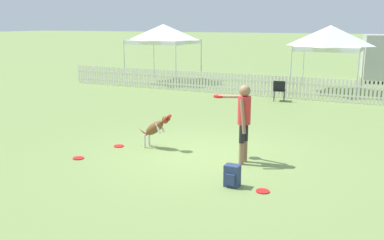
{
  "coord_description": "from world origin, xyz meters",
  "views": [
    {
      "loc": [
        3.81,
        -8.77,
        3.04
      ],
      "look_at": [
        -0.34,
        -0.05,
        0.83
      ],
      "focal_mm": 40.0,
      "sensor_mm": 36.0,
      "label": 1
    }
  ],
  "objects": [
    {
      "name": "frisbee_near_handler",
      "position": [
        -2.28,
        -0.26,
        0.01
      ],
      "size": [
        0.25,
        0.25,
        0.02
      ],
      "color": "red",
      "rests_on": "ground_plane"
    },
    {
      "name": "backpack_on_grass",
      "position": [
        1.22,
        -1.55,
        0.21
      ],
      "size": [
        0.28,
        0.26,
        0.42
      ],
      "color": "navy",
      "rests_on": "ground_plane"
    },
    {
      "name": "frisbee_near_dog",
      "position": [
        -2.54,
        -1.47,
        0.01
      ],
      "size": [
        0.25,
        0.25,
        0.02
      ],
      "color": "red",
      "rests_on": "ground_plane"
    },
    {
      "name": "leaping_dog",
      "position": [
        -1.36,
        0.02,
        0.53
      ],
      "size": [
        0.99,
        0.32,
        0.9
      ],
      "rotation": [
        0.0,
        0.0,
        -1.64
      ],
      "color": "brown",
      "rests_on": "ground_plane"
    },
    {
      "name": "canopy_tent_secondary",
      "position": [
        -7.11,
        10.78,
        2.47
      ],
      "size": [
        2.98,
        2.98,
        2.96
      ],
      "color": "silver",
      "rests_on": "ground_plane"
    },
    {
      "name": "canopy_tent_main",
      "position": [
        1.12,
        10.89,
        2.38
      ],
      "size": [
        2.73,
        2.73,
        2.93
      ],
      "color": "silver",
      "rests_on": "ground_plane"
    },
    {
      "name": "frisbee_midfield",
      "position": [
        1.82,
        -1.57,
        0.01
      ],
      "size": [
        0.25,
        0.25,
        0.02
      ],
      "color": "red",
      "rests_on": "ground_plane"
    },
    {
      "name": "picket_fence",
      "position": [
        0.0,
        8.49,
        0.46
      ],
      "size": [
        21.78,
        0.04,
        0.91
      ],
      "color": "silver",
      "rests_on": "ground_plane"
    },
    {
      "name": "ground_plane",
      "position": [
        0.0,
        0.0,
        0.0
      ],
      "size": [
        240.0,
        240.0,
        0.0
      ],
      "primitive_type": "plane",
      "color": "olive"
    },
    {
      "name": "folding_chair_center",
      "position": [
        -0.23,
        7.7,
        0.5
      ],
      "size": [
        0.53,
        0.54,
        0.83
      ],
      "rotation": [
        0.0,
        0.0,
        3.3
      ],
      "color": "#333338",
      "rests_on": "ground_plane"
    },
    {
      "name": "handler_person",
      "position": [
        0.92,
        -0.13,
        1.1
      ],
      "size": [
        0.99,
        0.73,
        1.74
      ],
      "rotation": [
        0.0,
        0.0,
        1.5
      ],
      "color": "#8C664C",
      "rests_on": "ground_plane"
    }
  ]
}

